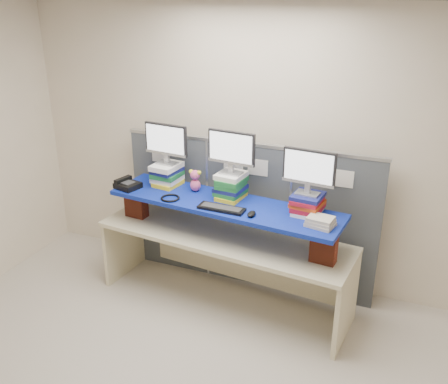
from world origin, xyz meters
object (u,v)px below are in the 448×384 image
at_px(monitor_right, 309,169).
at_px(desk_phone, 127,185).
at_px(desk, 224,248).
at_px(blue_board, 224,204).
at_px(monitor_left, 166,141).
at_px(monitor_center, 231,150).
at_px(keyboard, 221,208).

bearing_deg(monitor_right, desk_phone, -171.76).
relative_size(desk, blue_board, 1.14).
distance_m(desk, monitor_right, 1.16).
distance_m(monitor_left, monitor_center, 0.70).
bearing_deg(monitor_left, blue_board, -9.71).
relative_size(desk, desk_phone, 9.62).
bearing_deg(desk_phone, blue_board, 16.37).
bearing_deg(monitor_left, monitor_center, -0.00).
bearing_deg(keyboard, desk, 105.42).
bearing_deg(monitor_left, keyboard, -20.14).
relative_size(monitor_left, keyboard, 1.08).
distance_m(blue_board, monitor_right, 0.87).
bearing_deg(monitor_right, blue_board, -170.96).
height_order(monitor_right, keyboard, monitor_right).
xyz_separation_m(monitor_right, keyboard, (-0.71, -0.20, -0.39)).
relative_size(desk, monitor_center, 5.48).
bearing_deg(keyboard, monitor_right, 17.13).
bearing_deg(desk, monitor_center, 83.97).
xyz_separation_m(desk, blue_board, (-0.00, 0.00, 0.46)).
distance_m(desk, monitor_center, 0.96).
height_order(blue_board, desk_phone, desk_phone).
bearing_deg(blue_board, desk_phone, -172.35).
bearing_deg(blue_board, keyboard, -69.92).
xyz_separation_m(monitor_right, desk_phone, (-1.76, -0.07, -0.37)).
xyz_separation_m(monitor_center, keyboard, (0.02, -0.28, -0.46)).
xyz_separation_m(blue_board, monitor_right, (0.75, 0.04, 0.43)).
bearing_deg(monitor_center, keyboard, -80.77).
relative_size(blue_board, monitor_left, 4.82).
height_order(blue_board, monitor_right, monitor_right).
xyz_separation_m(monitor_center, monitor_right, (0.73, -0.08, -0.06)).
xyz_separation_m(monitor_left, keyboard, (0.72, -0.35, -0.44)).
height_order(monitor_center, keyboard, monitor_center).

